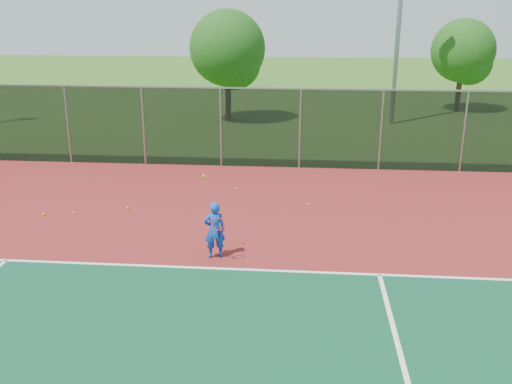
{
  "coord_description": "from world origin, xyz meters",
  "views": [
    {
      "loc": [
        0.19,
        -9.1,
        5.98
      ],
      "look_at": [
        -1.04,
        5.0,
        1.3
      ],
      "focal_mm": 40.0,
      "sensor_mm": 36.0,
      "label": 1
    }
  ],
  "objects": [
    {
      "name": "tree_back_mid",
      "position": [
        9.12,
        24.98,
        3.29
      ],
      "size": [
        3.57,
        3.57,
        5.24
      ],
      "color": "#351F13",
      "rests_on": "ground"
    },
    {
      "name": "practice_ball_3",
      "position": [
        -6.6,
        6.28,
        0.06
      ],
      "size": [
        0.07,
        0.07,
        0.07
      ],
      "primitive_type": "sphere",
      "color": "#D0CF18",
      "rests_on": "court_apron"
    },
    {
      "name": "practice_ball_0",
      "position": [
        -2.06,
        9.05,
        0.06
      ],
      "size": [
        0.07,
        0.07,
        0.07
      ],
      "primitive_type": "sphere",
      "color": "#D0CF18",
      "rests_on": "court_apron"
    },
    {
      "name": "tree_back_left",
      "position": [
        -3.82,
        20.84,
        3.63
      ],
      "size": [
        3.94,
        3.94,
        5.78
      ],
      "color": "#351F13",
      "rests_on": "ground"
    },
    {
      "name": "court_apron",
      "position": [
        0.0,
        2.0,
        0.01
      ],
      "size": [
        30.0,
        20.0,
        0.02
      ],
      "primitive_type": "cube",
      "color": "maroon",
      "rests_on": "ground"
    },
    {
      "name": "practice_ball_5",
      "position": [
        -5.14,
        6.85,
        0.06
      ],
      "size": [
        0.07,
        0.07,
        0.07
      ],
      "primitive_type": "sphere",
      "color": "#D0CF18",
      "rests_on": "court_apron"
    },
    {
      "name": "fence_back",
      "position": [
        0.0,
        12.0,
        1.56
      ],
      "size": [
        30.0,
        0.06,
        3.03
      ],
      "color": "black",
      "rests_on": "court_apron"
    },
    {
      "name": "practice_ball_6",
      "position": [
        -7.46,
        6.11,
        0.06
      ],
      "size": [
        0.07,
        0.07,
        0.07
      ],
      "primitive_type": "sphere",
      "color": "#D0CF18",
      "rests_on": "court_apron"
    },
    {
      "name": "tennis_player",
      "position": [
        -1.94,
        3.66,
        0.74
      ],
      "size": [
        0.6,
        0.65,
        2.09
      ],
      "color": "#143FBD",
      "rests_on": "court_apron"
    },
    {
      "name": "ground",
      "position": [
        0.0,
        0.0,
        0.0
      ],
      "size": [
        120.0,
        120.0,
        0.0
      ],
      "primitive_type": "plane",
      "color": "#2D5919",
      "rests_on": "ground"
    },
    {
      "name": "practice_ball_4",
      "position": [
        -2.42,
        7.09,
        0.06
      ],
      "size": [
        0.07,
        0.07,
        0.07
      ],
      "primitive_type": "sphere",
      "color": "#D0CF18",
      "rests_on": "court_apron"
    },
    {
      "name": "practice_ball_1",
      "position": [
        0.34,
        7.69,
        0.06
      ],
      "size": [
        0.07,
        0.07,
        0.07
      ],
      "primitive_type": "sphere",
      "color": "#D0CF18",
      "rests_on": "court_apron"
    }
  ]
}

